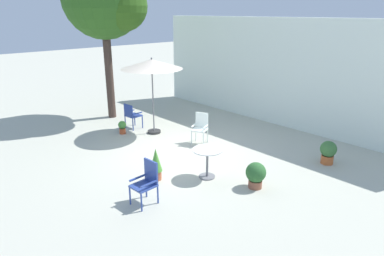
{
  "coord_description": "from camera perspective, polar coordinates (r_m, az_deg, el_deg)",
  "views": [
    {
      "loc": [
        6.85,
        -5.92,
        3.92
      ],
      "look_at": [
        0.0,
        0.43,
        0.75
      ],
      "focal_mm": 32.29,
      "sensor_mm": 36.0,
      "label": 1
    }
  ],
  "objects": [
    {
      "name": "potted_plant_0",
      "position": [
        8.19,
        10.49,
        -7.51
      ],
      "size": [
        0.47,
        0.47,
        0.63
      ],
      "color": "brown",
      "rests_on": "ground"
    },
    {
      "name": "patio_chair_1",
      "position": [
        10.65,
        1.43,
        0.29
      ],
      "size": [
        0.57,
        0.56,
        0.96
      ],
      "color": "white",
      "rests_on": "ground"
    },
    {
      "name": "potted_plant_3",
      "position": [
        11.78,
        -11.43,
        0.2
      ],
      "size": [
        0.27,
        0.28,
        0.44
      ],
      "color": "#AF4D2A",
      "rests_on": "ground"
    },
    {
      "name": "cafe_table_0",
      "position": [
        8.47,
        2.54,
        -4.95
      ],
      "size": [
        0.74,
        0.74,
        0.74
      ],
      "color": "silver",
      "rests_on": "ground"
    },
    {
      "name": "ground_plane",
      "position": [
        9.86,
        -1.83,
        -4.67
      ],
      "size": [
        60.0,
        60.0,
        0.0
      ],
      "primitive_type": "plane",
      "color": "#B5B4A2"
    },
    {
      "name": "patio_umbrella_0",
      "position": [
        11.24,
        -6.67,
        10.28
      ],
      "size": [
        1.98,
        1.98,
        2.53
      ],
      "color": "#2D2D2D",
      "rests_on": "ground"
    },
    {
      "name": "patio_chair_2",
      "position": [
        7.45,
        -7.49,
        -8.57
      ],
      "size": [
        0.45,
        0.5,
        0.95
      ],
      "color": "#2D4491",
      "rests_on": "ground"
    },
    {
      "name": "potted_plant_2",
      "position": [
        8.43,
        -5.97,
        -5.8
      ],
      "size": [
        0.31,
        0.31,
        0.81
      ],
      "color": "#BD6340",
      "rests_on": "ground"
    },
    {
      "name": "villa_facade",
      "position": [
        12.73,
        14.16,
        8.91
      ],
      "size": [
        11.23,
        0.3,
        3.73
      ],
      "primitive_type": "cube",
      "color": "white",
      "rests_on": "ground"
    },
    {
      "name": "patio_chair_0",
      "position": [
        12.16,
        -9.95,
        2.27
      ],
      "size": [
        0.51,
        0.48,
        0.89
      ],
      "color": "#273D91",
      "rests_on": "ground"
    },
    {
      "name": "potted_plant_1",
      "position": [
        9.96,
        21.56,
        -3.62
      ],
      "size": [
        0.44,
        0.44,
        0.64
      ],
      "color": "#B85D2F",
      "rests_on": "ground"
    }
  ]
}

